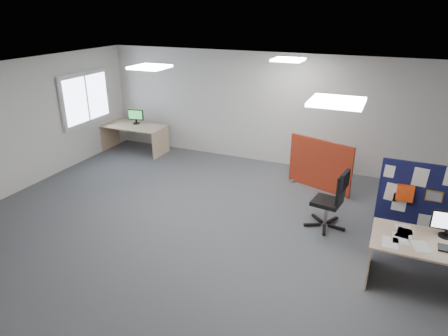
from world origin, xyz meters
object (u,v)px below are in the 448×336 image
(navy_divider, at_px, (437,211))
(second_desk, at_px, (135,131))
(main_desk, at_px, (448,255))
(red_divider, at_px, (320,165))
(monitor_main, at_px, (448,223))
(office_chair, at_px, (334,197))
(monitor_second, at_px, (136,116))

(navy_divider, relative_size, second_desk, 1.06)
(main_desk, height_order, red_divider, red_divider)
(red_divider, bearing_deg, monitor_main, -28.90)
(office_chair, bearing_deg, navy_divider, 4.08)
(second_desk, xyz_separation_m, office_chair, (5.57, -2.05, 0.07))
(red_divider, distance_m, monitor_second, 5.10)
(office_chair, bearing_deg, second_desk, 168.78)
(second_desk, bearing_deg, navy_divider, -17.02)
(monitor_main, distance_m, monitor_second, 7.84)
(main_desk, relative_size, monitor_main, 4.50)
(red_divider, bearing_deg, office_chair, -51.57)
(navy_divider, bearing_deg, main_desk, -82.74)
(main_desk, height_order, monitor_second, monitor_second)
(navy_divider, distance_m, main_desk, 0.98)
(red_divider, bearing_deg, navy_divider, -19.56)
(second_desk, bearing_deg, monitor_main, -22.13)
(navy_divider, height_order, monitor_main, navy_divider)
(navy_divider, distance_m, office_chair, 1.58)
(navy_divider, height_order, main_desk, navy_divider)
(monitor_second, bearing_deg, main_desk, -35.58)
(red_divider, bearing_deg, main_desk, -30.53)
(monitor_second, bearing_deg, navy_divider, -29.33)
(red_divider, xyz_separation_m, second_desk, (-5.03, 0.47, 0.02))
(second_desk, bearing_deg, main_desk, -23.37)
(monitor_second, height_order, office_chair, office_chair)
(main_desk, xyz_separation_m, monitor_main, (-0.05, 0.21, 0.38))
(second_desk, relative_size, monitor_second, 4.04)
(red_divider, height_order, monitor_second, monitor_second)
(office_chair, bearing_deg, monitor_main, -19.25)
(navy_divider, xyz_separation_m, monitor_main, (0.07, -0.75, 0.20))
(monitor_main, relative_size, red_divider, 0.32)
(second_desk, height_order, office_chair, office_chair)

